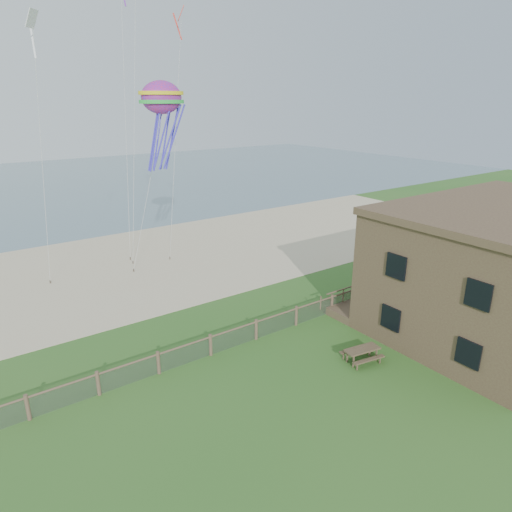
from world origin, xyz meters
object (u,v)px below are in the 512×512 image
object	(u,v)px
motel	(504,271)
octopus_kite	(163,123)
chainlink_fence	(256,331)
picnic_table	(362,355)

from	to	relation	value
motel	octopus_kite	xyz separation A→B (m)	(-12.66, 18.57, 8.02)
chainlink_fence	picnic_table	distance (m)	6.03
picnic_table	octopus_kite	distance (m)	20.27
motel	octopus_kite	size ratio (longest dim) A/B	2.28
chainlink_fence	picnic_table	xyz separation A→B (m)	(3.16, -5.14, -0.15)
motel	chainlink_fence	bearing A→B (deg)	151.70
picnic_table	octopus_kite	bearing A→B (deg)	109.21
picnic_table	octopus_kite	world-z (taller)	octopus_kite
picnic_table	octopus_kite	size ratio (longest dim) A/B	0.29
chainlink_fence	picnic_table	size ratio (longest dim) A/B	19.07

